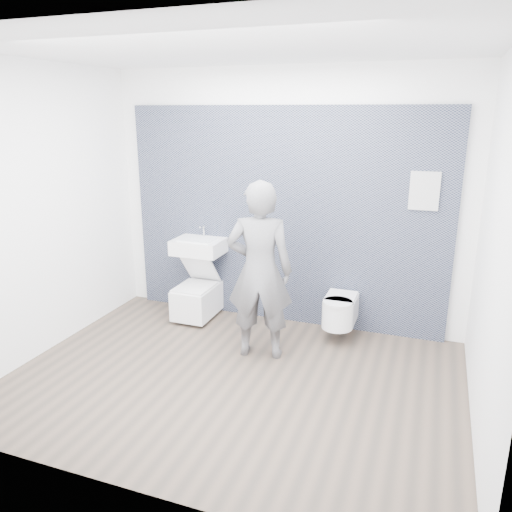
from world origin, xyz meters
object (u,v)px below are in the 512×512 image
(toilet_rounded, at_px, (339,311))
(visitor, at_px, (260,271))
(washbasin, at_px, (199,246))
(toilet_square, at_px, (197,299))

(toilet_rounded, relative_size, visitor, 0.32)
(washbasin, bearing_deg, visitor, -34.73)
(toilet_square, bearing_deg, washbasin, 90.00)
(washbasin, xyz_separation_m, toilet_square, (-0.00, -0.08, -0.61))
(toilet_square, xyz_separation_m, toilet_rounded, (1.66, 0.02, 0.08))
(visitor, bearing_deg, toilet_square, -43.33)
(toilet_rounded, bearing_deg, toilet_square, -179.40)
(washbasin, height_order, toilet_square, washbasin)
(visitor, bearing_deg, toilet_rounded, -149.42)
(washbasin, relative_size, visitor, 0.32)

